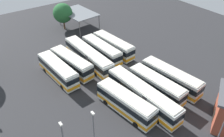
{
  "coord_description": "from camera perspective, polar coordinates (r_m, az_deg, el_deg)",
  "views": [
    {
      "loc": [
        -27.89,
        20.08,
        26.93
      ],
      "look_at": [
        1.62,
        -1.23,
        1.55
      ],
      "focal_mm": 37.01,
      "sensor_mm": 36.0,
      "label": 1
    }
  ],
  "objects": [
    {
      "name": "ground_plane",
      "position": [
        43.66,
        -0.07,
        -3.19
      ],
      "size": [
        93.74,
        93.74,
        0.0
      ],
      "primitive_type": "plane",
      "color": "#28282B"
    },
    {
      "name": "bus_row1_slot3",
      "position": [
        46.08,
        -9.98,
        1.34
      ],
      "size": [
        11.05,
        4.11,
        3.54
      ],
      "color": "silver",
      "rests_on": "ground_plane"
    },
    {
      "name": "lamp_post_by_building",
      "position": [
        29.5,
        -4.48,
        -15.48
      ],
      "size": [
        0.56,
        0.28,
        7.7
      ],
      "color": "slate",
      "rests_on": "ground_plane"
    },
    {
      "name": "lamp_post_far_corner",
      "position": [
        32.1,
        25.39,
        -13.45
      ],
      "size": [
        0.56,
        0.28,
        8.51
      ],
      "color": "slate",
      "rests_on": "ground_plane"
    },
    {
      "name": "bus_row0_slot0",
      "position": [
        42.77,
        14.28,
        -2.25
      ],
      "size": [
        11.95,
        3.89,
        3.54
      ],
      "color": "silver",
      "rests_on": "ground_plane"
    },
    {
      "name": "bus_row0_slot3",
      "position": [
        36.55,
        3.37,
        -8.48
      ],
      "size": [
        10.92,
        4.03,
        3.54
      ],
      "color": "silver",
      "rests_on": "ground_plane"
    },
    {
      "name": "bus_row1_slot0",
      "position": [
        51.34,
        0.29,
        5.66
      ],
      "size": [
        11.3,
        3.57,
        3.54
      ],
      "color": "silver",
      "rests_on": "ground_plane"
    },
    {
      "name": "bus_row1_slot4",
      "position": [
        44.55,
        -13.21,
        -0.41
      ],
      "size": [
        11.06,
        3.37,
        3.54
      ],
      "color": "silver",
      "rests_on": "ground_plane"
    },
    {
      "name": "bus_row0_slot1",
      "position": [
        40.42,
        10.86,
        -4.18
      ],
      "size": [
        10.97,
        3.54,
        3.54
      ],
      "color": "silver",
      "rests_on": "ground_plane"
    },
    {
      "name": "bus_row1_slot2",
      "position": [
        47.66,
        -5.87,
        2.97
      ],
      "size": [
        14.75,
        2.88,
        3.54
      ],
      "color": "silver",
      "rests_on": "ground_plane"
    },
    {
      "name": "bus_row1_slot1",
      "position": [
        49.54,
        -2.61,
        4.46
      ],
      "size": [
        11.15,
        3.13,
        3.54
      ],
      "color": "silver",
      "rests_on": "ground_plane"
    },
    {
      "name": "maintenance_shelter",
      "position": [
        63.29,
        -8.29,
        13.42
      ],
      "size": [
        10.84,
        7.6,
        4.33
      ],
      "color": "slate",
      "rests_on": "ground_plane"
    },
    {
      "name": "bus_row0_slot2",
      "position": [
        38.15,
        7.57,
        -6.55
      ],
      "size": [
        14.81,
        3.3,
        3.54
      ],
      "color": "silver",
      "rests_on": "ground_plane"
    },
    {
      "name": "tree_east_edge",
      "position": [
        63.03,
        -12.06,
        13.23
      ],
      "size": [
        5.08,
        5.08,
        7.0
      ],
      "color": "brown",
      "rests_on": "ground_plane"
    }
  ]
}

